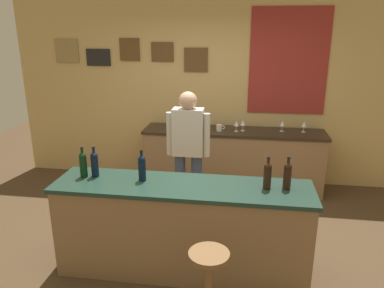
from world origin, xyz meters
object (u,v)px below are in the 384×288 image
(wine_bottle_a, at_px, (83,164))
(wine_glass_c, at_px, (243,123))
(wine_glass_d, at_px, (282,124))
(bartender, at_px, (188,148))
(wine_glass_b, at_px, (237,124))
(wine_bottle_c, at_px, (142,167))
(wine_bottle_e, at_px, (287,175))
(wine_glass_e, at_px, (304,125))
(wine_bottle_b, at_px, (95,163))
(coffee_mug, at_px, (219,128))
(bar_stool, at_px, (209,277))
(wine_glass_a, at_px, (208,122))
(wine_bottle_d, at_px, (268,175))

(wine_bottle_a, bearing_deg, wine_glass_c, 52.98)
(wine_bottle_a, height_order, wine_glass_d, wine_bottle_a)
(bartender, relative_size, wine_glass_b, 10.45)
(wine_bottle_c, height_order, wine_bottle_e, same)
(wine_glass_b, distance_m, wine_glass_e, 0.95)
(wine_bottle_e, bearing_deg, wine_glass_b, 104.90)
(wine_bottle_b, height_order, wine_glass_b, wine_bottle_b)
(bartender, distance_m, wine_bottle_b, 1.23)
(wine_glass_d, distance_m, coffee_mug, 0.89)
(wine_glass_b, xyz_separation_m, wine_glass_e, (0.94, 0.10, 0.00))
(wine_bottle_b, relative_size, wine_glass_d, 1.97)
(wine_bottle_b, bearing_deg, wine_bottle_e, -0.64)
(bar_stool, xyz_separation_m, wine_glass_e, (1.05, 2.80, 0.55))
(wine_glass_a, relative_size, wine_glass_e, 1.00)
(wine_bottle_c, xyz_separation_m, wine_glass_a, (0.42, 1.99, -0.05))
(wine_bottle_e, height_order, wine_glass_c, wine_bottle_e)
(bar_stool, bearing_deg, wine_glass_a, 96.27)
(coffee_mug, bearing_deg, wine_bottle_e, -68.57)
(wine_bottle_c, distance_m, wine_glass_c, 2.20)
(wine_bottle_a, distance_m, wine_bottle_b, 0.11)
(wine_bottle_c, distance_m, wine_bottle_d, 1.17)
(bar_stool, distance_m, wine_glass_c, 2.80)
(wine_glass_c, height_order, wine_glass_e, same)
(bartender, xyz_separation_m, wine_glass_c, (0.63, 1.02, 0.07))
(bartender, bearing_deg, coffee_mug, 72.95)
(bartender, relative_size, wine_bottle_c, 5.29)
(bartender, xyz_separation_m, wine_glass_a, (0.13, 1.02, 0.07))
(wine_glass_e, xyz_separation_m, coffee_mug, (-1.18, -0.11, -0.06))
(wine_bottle_d, bearing_deg, coffee_mug, 106.54)
(bar_stool, relative_size, wine_bottle_c, 2.22)
(wine_glass_a, height_order, wine_glass_e, same)
(wine_glass_d, bearing_deg, coffee_mug, -173.04)
(wine_bottle_e, relative_size, wine_glass_c, 1.97)
(wine_bottle_c, xyz_separation_m, wine_glass_d, (1.47, 2.05, -0.05))
(wine_bottle_b, height_order, wine_bottle_c, same)
(bartender, distance_m, wine_bottle_e, 1.44)
(wine_bottle_a, distance_m, wine_glass_c, 2.50)
(coffee_mug, bearing_deg, wine_glass_d, 6.96)
(wine_bottle_d, height_order, wine_bottle_e, same)
(wine_glass_a, bearing_deg, wine_bottle_d, -69.61)
(wine_glass_a, distance_m, wine_glass_c, 0.50)
(wine_bottle_e, xyz_separation_m, wine_glass_a, (-0.93, 1.99, -0.05))
(wine_glass_b, bearing_deg, wine_bottle_d, -80.21)
(wine_glass_a, bearing_deg, wine_bottle_e, -65.02)
(wine_bottle_d, distance_m, wine_glass_b, 2.00)
(wine_bottle_c, height_order, wine_glass_b, wine_bottle_c)
(bartender, relative_size, wine_bottle_b, 5.29)
(wine_bottle_e, bearing_deg, wine_glass_e, 78.31)
(wine_glass_a, bearing_deg, bar_stool, -83.73)
(bartender, height_order, wine_glass_c, bartender)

